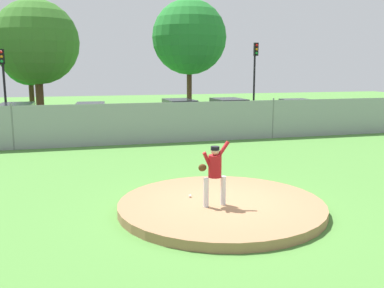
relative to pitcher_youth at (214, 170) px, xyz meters
The scene contains 17 objects.
ground_plane 6.37m from the pitcher_youth, 87.50° to the left, with size 80.00×80.00×0.00m, color #4C8438.
asphalt_strip 14.80m from the pitcher_youth, 88.94° to the left, with size 44.00×7.00×0.01m, color #2B2B2D.
pitchers_mound 1.09m from the pitcher_youth, 43.34° to the left, with size 5.21×5.21×0.22m, color #99704C.
pitcher_youth is the anchor object (origin of this frame).
baseball 1.26m from the pitcher_youth, 115.54° to the left, with size 0.07×0.07×0.07m, color white.
chainlink_fence 10.26m from the pitcher_youth, 88.47° to the left, with size 30.93×0.07×2.04m.
parked_car_red 15.96m from the pitcher_youth, 113.10° to the left, with size 1.96×4.60×1.69m.
parked_car_silver 17.64m from the pitcher_youth, 54.84° to the left, with size 2.10×4.21×1.60m.
parked_car_white 15.39m from the pitcher_youth, 99.06° to the left, with size 1.98×4.28×1.59m.
parked_car_slate 15.36m from the pitcher_youth, 79.80° to the left, with size 1.92×4.52×1.70m.
parked_car_burgundy 15.75m from the pitcher_youth, 68.93° to the left, with size 1.99×4.29×1.72m.
traffic_cone_orange 11.76m from the pitcher_youth, 90.89° to the left, with size 0.40×0.40×0.55m.
traffic_light_near 20.05m from the pitcher_youth, 111.63° to the left, with size 0.28×0.46×4.64m.
traffic_light_far 21.28m from the pitcher_youth, 64.31° to the left, with size 0.28×0.46×5.27m.
tree_bushy_near 25.82m from the pitcher_youth, 104.51° to the left, with size 3.97×3.97×6.20m.
tree_leaning_west 23.68m from the pitcher_youth, 104.10° to the left, with size 5.83×5.83×8.20m.
tree_slender_far 23.40m from the pitcher_youth, 76.89° to the left, with size 5.58×5.58×8.59m.
Camera 1 is at (-3.40, -9.86, 3.57)m, focal length 40.13 mm.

